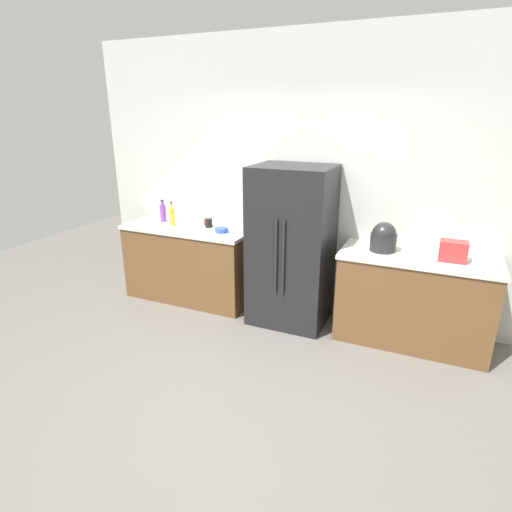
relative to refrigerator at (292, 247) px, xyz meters
The scene contains 13 objects.
ground_plane 1.58m from the refrigerator, 90.80° to the right, with size 10.44×10.44×0.00m, color slate.
kitchen_back_panel 0.78m from the refrigerator, 92.56° to the left, with size 5.22×0.10×3.03m, color silver.
counter_left 1.38m from the refrigerator, behind, with size 1.57×0.65×0.92m.
counter_right 1.33m from the refrigerator, ahead, with size 1.46×0.65×0.92m.
refrigerator is the anchor object (origin of this frame).
toaster 1.56m from the refrigerator, ahead, with size 0.24×0.15×0.19m, color red.
rice_cooker 0.95m from the refrigerator, ahead, with size 0.25×0.25×0.29m.
bottle_a 1.54m from the refrigerator, behind, with size 0.06×0.06×0.29m.
bottle_b 1.75m from the refrigerator, behind, with size 0.07×0.07×0.27m.
cup_a 1.18m from the refrigerator, 169.82° to the left, with size 0.09×0.09×0.07m, color red.
cup_b 1.09m from the refrigerator, behind, with size 0.09×0.09×0.10m, color black.
cup_c 1.66m from the refrigerator, ahead, with size 0.09×0.09×0.10m, color white.
bowl_a 0.84m from the refrigerator, behind, with size 0.15×0.15×0.05m, color blue.
Camera 1 is at (1.38, -2.69, 2.22)m, focal length 29.17 mm.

